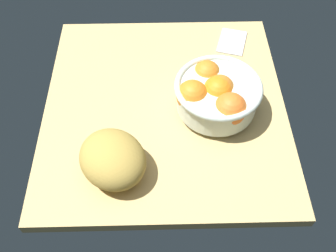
% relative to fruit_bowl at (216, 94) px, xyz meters
% --- Properties ---
extents(ground_plane, '(0.69, 0.65, 0.03)m').
position_rel_fruit_bowl_xyz_m(ground_plane, '(-0.02, -0.13, -0.08)').
color(ground_plane, tan).
extents(fruit_bowl, '(0.23, 0.23, 0.11)m').
position_rel_fruit_bowl_xyz_m(fruit_bowl, '(0.00, 0.00, 0.00)').
color(fruit_bowl, silver).
rests_on(fruit_bowl, ground).
extents(bread_loaf, '(0.22, 0.22, 0.10)m').
position_rel_fruit_bowl_xyz_m(bread_loaf, '(0.18, -0.26, -0.01)').
color(bread_loaf, '#B89742').
rests_on(bread_loaf, ground).
extents(napkin_folded, '(0.13, 0.11, 0.01)m').
position_rel_fruit_bowl_xyz_m(napkin_folded, '(-0.27, 0.08, -0.06)').
color(napkin_folded, silver).
rests_on(napkin_folded, ground).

